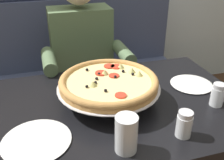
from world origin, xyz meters
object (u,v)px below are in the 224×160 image
Objects in this scene: pizza at (109,82)px; shaker_parmesan at (217,96)px; shaker_oregano at (184,126)px; drinking_glass at (126,136)px; diner_main at (84,59)px; plate_near_left at (191,83)px; plate_near_right at (36,139)px; patio_chair at (153,20)px; dining_table at (116,121)px; booth_bench at (84,82)px.

shaker_parmesan is (0.46, -0.17, -0.05)m from pizza.
shaker_oregano is 0.76× the size of drinking_glass.
diner_main reaches higher than plate_near_left.
plate_near_right is 2.64m from patio_chair.
diner_main reaches higher than dining_table.
plate_near_right is (-0.54, 0.12, -0.04)m from shaker_oregano.
drinking_glass is at bearing -117.01° from patio_chair.
shaker_parmesan is at bearing 1.79° from plate_near_right.
patio_chair is at bearing 50.74° from diner_main.
shaker_parmesan is 0.51m from drinking_glass.
dining_table is (0.00, -0.87, 0.24)m from booth_bench.
shaker_parmesan is 0.12× the size of patio_chair.
pizza is 0.33m from drinking_glass.
diner_main is 0.71m from plate_near_left.
pizza reaches higher than patio_chair.
plate_near_left is 1.54× the size of drinking_glass.
shaker_oregano is at bearing -57.45° from pizza.
dining_table is at bearing 122.44° from shaker_oregano.
pizza is at bearing 123.35° from dining_table.
patio_chair reaches higher than dining_table.
booth_bench reaches higher than patio_chair.
booth_bench reaches higher than shaker_parmesan.
plate_near_right is (-0.79, -0.02, -0.03)m from shaker_parmesan.
shaker_parmesan is at bearing -66.83° from booth_bench.
booth_bench is 1.60m from patio_chair.
booth_bench is 7.31× the size of plate_near_left.
diner_main is at bearing 66.75° from plate_near_right.
plate_near_left is at bearing 15.81° from plate_near_right.
pizza is 3.33× the size of drinking_glass.
shaker_parmesan is 0.79m from plate_near_right.
booth_bench is 0.41m from diner_main.
diner_main is 4.92× the size of plate_near_right.
shaker_parmesan reaches higher than plate_near_left.
booth_bench is 1.30× the size of dining_table.
dining_table is 0.36m from shaker_oregano.
plate_near_left is (0.45, 0.03, -0.09)m from pizza.
booth_bench is at bearing 90.00° from dining_table.
dining_table is 0.61m from diner_main.
diner_main reaches higher than pizza.
booth_bench is at bearing -134.47° from patio_chair.
patio_chair is (1.48, 2.17, -0.22)m from plate_near_right.
diner_main reaches higher than patio_chair.
patio_chair is (0.69, 2.15, -0.25)m from shaker_parmesan.
dining_table is at bearing -171.67° from plate_near_left.
booth_bench is at bearing 113.17° from shaker_parmesan.
pizza is at bearing 122.55° from shaker_oregano.
diner_main is 5.92× the size of plate_near_left.
plate_near_left is (0.25, 0.34, -0.04)m from shaker_oregano.
dining_table is 1.41× the size of patio_chair.
plate_near_left is 0.25× the size of patio_chair.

